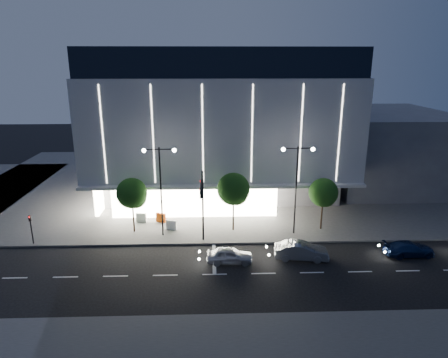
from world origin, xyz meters
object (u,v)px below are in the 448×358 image
car_lead (230,255)px  barrier_d (171,225)px  street_lamp_west (160,179)px  tree_right (323,194)px  car_second (301,251)px  tree_left (132,195)px  barrier_a (161,218)px  traffic_mast (202,197)px  barrier_b (141,218)px  ped_signal_far (31,226)px  tree_mid (234,191)px  street_lamp_east (297,177)px  car_third (409,249)px

car_lead → barrier_d: size_ratio=3.63×
street_lamp_west → barrier_d: size_ratio=8.18×
tree_right → car_second: size_ratio=1.18×
tree_left → barrier_a: size_ratio=5.20×
traffic_mast → car_lead: size_ratio=1.77×
car_lead → car_second: bearing=-84.0°
tree_right → barrier_b: bearing=172.8°
ped_signal_far → tree_left: size_ratio=0.52×
traffic_mast → tree_mid: bearing=50.6°
street_lamp_east → barrier_a: bearing=166.3°
tree_right → car_lead: 12.15m
barrier_a → barrier_b: 2.09m
barrier_a → car_lead: bearing=-27.7°
car_third → car_lead: bearing=90.1°
tree_right → car_second: 7.68m
tree_left → street_lamp_east: bearing=-3.7°
street_lamp_east → car_lead: bearing=-140.2°
street_lamp_east → tree_mid: size_ratio=1.46×
tree_left → car_lead: tree_left is taller
traffic_mast → barrier_b: traffic_mast is taller
tree_right → tree_left: bearing=180.0°
car_lead → barrier_b: bearing=47.0°
car_second → barrier_a: 15.64m
barrier_b → street_lamp_west: bearing=-40.1°
tree_left → tree_mid: (10.00, 0.00, 0.30)m
tree_mid → tree_right: size_ratio=1.12×
street_lamp_east → barrier_b: street_lamp_east is taller
car_lead → tree_left: bearing=56.6°
tree_left → barrier_d: tree_left is taller
ped_signal_far → car_third: size_ratio=0.67×
barrier_d → barrier_a: bearing=144.2°
street_lamp_west → car_second: 14.55m
ped_signal_far → tree_right: size_ratio=0.54×
ped_signal_far → tree_left: (9.03, 2.52, 2.15)m
car_lead → traffic_mast: bearing=40.6°
street_lamp_east → tree_left: (-15.97, 1.02, -1.92)m
barrier_b → tree_left: bearing=-85.6°
tree_left → tree_right: size_ratio=1.04×
tree_mid → tree_right: 9.01m
car_lead → barrier_d: (-5.60, 6.89, -0.03)m
barrier_d → car_second: bearing=-7.4°
street_lamp_east → tree_left: size_ratio=1.57×
street_lamp_west → car_lead: bearing=-41.3°
tree_mid → car_lead: (-0.70, -6.59, -3.65)m
barrier_b → barrier_d: size_ratio=1.00×
barrier_a → barrier_b: same height
ped_signal_far → car_second: ped_signal_far is taller
traffic_mast → car_third: bearing=-6.7°
tree_right → barrier_b: size_ratio=5.01×
street_lamp_west → tree_right: 16.19m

